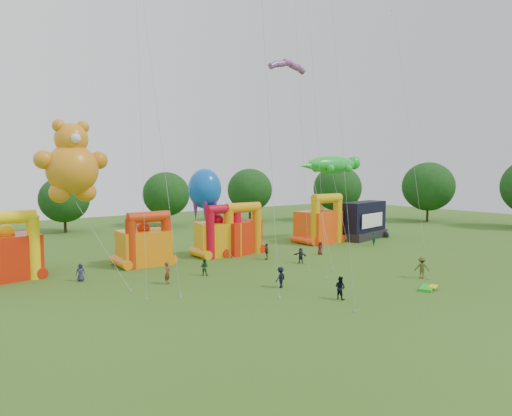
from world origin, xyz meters
TOP-DOWN VIEW (x-y plane):
  - ground at (0.00, 0.00)m, footprint 160.00×160.00m
  - tree_ring at (-1.21, 0.63)m, footprint 126.26×128.39m
  - bouncy_castle_0 at (-20.87, 29.33)m, footprint 5.57×4.73m
  - bouncy_castle_1 at (-8.30, 27.95)m, footprint 5.22×4.30m
  - bouncy_castle_2 at (0.63, 27.57)m, footprint 5.35×4.67m
  - bouncy_castle_3 at (3.29, 27.62)m, footprint 6.03×5.30m
  - bouncy_castle_4 at (16.98, 27.49)m, footprint 6.07×5.14m
  - stage_trailer at (24.61, 26.24)m, footprint 8.97×4.78m
  - teddy_bear_kite at (-15.31, 24.07)m, footprint 6.42×9.63m
  - gecko_kite at (18.81, 26.14)m, footprint 11.81×7.26m
  - octopus_kite at (-0.48, 27.79)m, footprint 3.81×5.18m
  - parafoil_kites at (-0.71, 15.77)m, footprint 21.97×13.01m
  - diamond_kites at (0.36, 13.99)m, footprint 26.02×18.31m
  - folded_kite_bundle at (6.59, 4.26)m, footprint 2.23×1.67m
  - spectator_0 at (-15.82, 24.66)m, footprint 0.91×0.72m
  - spectator_1 at (-9.99, 19.11)m, footprint 0.84×0.83m
  - spectator_2 at (-5.75, 20.00)m, footprint 0.97×0.98m
  - spectator_3 at (-2.88, 12.17)m, footprint 1.27×0.91m
  - spectator_4 at (3.71, 22.46)m, footprint 1.00×1.13m
  - spectator_5 at (5.35, 18.65)m, footprint 0.98×1.63m
  - spectator_6 at (10.62, 21.00)m, footprint 0.81×0.59m
  - spectator_7 at (21.05, 21.45)m, footprint 0.73×0.79m
  - spectator_8 at (-1.40, 6.74)m, footprint 0.80×0.96m
  - spectator_9 at (9.80, 6.97)m, footprint 1.41×1.44m

SIDE VIEW (x-z plane):
  - ground at x=0.00m, z-range 0.00..0.00m
  - folded_kite_bundle at x=6.59m, z-range -0.02..0.29m
  - spectator_6 at x=10.62m, z-range 0.00..1.54m
  - spectator_2 at x=-5.75m, z-range 0.00..1.59m
  - spectator_0 at x=-15.82m, z-range 0.00..1.63m
  - spectator_5 at x=5.35m, z-range 0.00..1.67m
  - spectator_3 at x=-2.88m, z-range 0.00..1.78m
  - spectator_8 at x=-1.40m, z-range 0.00..1.80m
  - spectator_7 at x=21.05m, z-range 0.00..1.81m
  - spectator_4 at x=3.71m, z-range 0.00..1.84m
  - spectator_1 at x=-9.99m, z-range 0.00..1.95m
  - spectator_9 at x=9.80m, z-range 0.00..1.98m
  - bouncy_castle_1 at x=-8.30m, z-range -0.68..5.05m
  - bouncy_castle_2 at x=0.63m, z-range -0.72..5.36m
  - bouncy_castle_3 at x=3.29m, z-range -0.74..5.42m
  - bouncy_castle_0 at x=-20.87m, z-range -0.77..5.62m
  - bouncy_castle_4 at x=16.98m, z-range -0.83..5.96m
  - stage_trailer at x=24.61m, z-range -0.10..5.31m
  - octopus_kite at x=-0.48m, z-range 0.85..11.07m
  - tree_ring at x=-1.21m, z-range 0.22..12.30m
  - teddy_bear_kite at x=-15.31m, z-range -0.21..14.34m
  - gecko_kite at x=18.81m, z-range 1.10..13.15m
  - parafoil_kites at x=-0.71m, z-range -2.59..28.16m
  - diamond_kites at x=0.36m, z-range -3.94..39.80m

